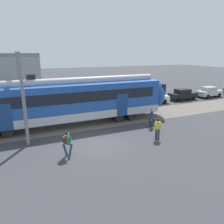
% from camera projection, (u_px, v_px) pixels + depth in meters
% --- Properties ---
extents(ground_plane, '(160.00, 160.00, 0.00)m').
position_uv_depth(ground_plane, '(97.00, 144.00, 15.93)').
color(ground_plane, '#38383D').
extents(pedestrian_green, '(0.69, 0.54, 1.67)m').
position_uv_depth(pedestrian_green, '(67.00, 142.00, 13.81)').
color(pedestrian_green, navy).
rests_on(pedestrian_green, ground).
extents(pedestrian_yellow, '(0.67, 0.49, 1.67)m').
position_uv_depth(pedestrian_yellow, '(158.00, 127.00, 16.59)').
color(pedestrian_yellow, '#28282D').
rests_on(pedestrian_yellow, ground).
extents(pedestrian_navy, '(0.44, 0.69, 1.67)m').
position_uv_depth(pedestrian_navy, '(151.00, 117.00, 19.36)').
color(pedestrian_navy, '#28282D').
rests_on(pedestrian_navy, ground).
extents(parked_car_white, '(4.07, 1.89, 1.54)m').
position_uv_depth(parked_car_white, '(153.00, 98.00, 28.41)').
color(parked_car_white, silver).
rests_on(parked_car_white, ground).
extents(parked_car_black, '(4.02, 1.79, 1.54)m').
position_uv_depth(parked_car_black, '(183.00, 94.00, 30.57)').
color(parked_car_black, black).
rests_on(parked_car_black, ground).
extents(parked_car_silver, '(4.09, 1.94, 1.54)m').
position_uv_depth(parked_car_silver, '(209.00, 92.00, 32.47)').
color(parked_car_silver, '#B7BABF').
rests_on(parked_car_silver, ground).
extents(catenary_gantry, '(0.24, 6.64, 6.53)m').
position_uv_depth(catenary_gantry, '(20.00, 80.00, 17.56)').
color(catenary_gantry, gray).
rests_on(catenary_gantry, ground).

